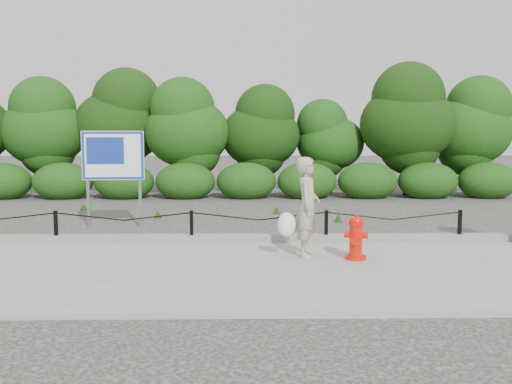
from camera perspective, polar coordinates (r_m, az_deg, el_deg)
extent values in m
plane|color=#2D2B28|center=(10.18, -6.77, -5.74)|extent=(90.00, 90.00, 0.00)
cube|color=gray|center=(8.23, -8.20, -8.29)|extent=(14.00, 4.00, 0.08)
cube|color=slate|center=(10.20, -6.75, -4.85)|extent=(14.00, 0.22, 0.14)
cube|color=black|center=(10.66, -20.31, -3.46)|extent=(0.06, 0.06, 0.60)
cube|color=black|center=(10.11, -6.80, -3.63)|extent=(0.06, 0.06, 0.60)
cube|color=black|center=(10.16, 7.40, -3.58)|extent=(0.06, 0.06, 0.60)
cube|color=black|center=(10.81, 20.65, -3.35)|extent=(0.06, 0.06, 0.60)
cylinder|color=black|center=(10.28, -13.77, -2.36)|extent=(2.50, 0.02, 0.02)
cylinder|color=black|center=(10.02, 0.32, -2.39)|extent=(2.50, 0.02, 0.02)
cylinder|color=black|center=(10.38, 14.26, -2.29)|extent=(2.50, 0.02, 0.02)
cylinder|color=black|center=(20.21, -21.32, 2.55)|extent=(0.18, 0.18, 1.98)
ellipsoid|color=#234D12|center=(20.18, -21.47, 6.48)|extent=(2.93, 2.53, 3.17)
cylinder|color=black|center=(19.86, -14.14, 2.96)|extent=(0.18, 0.18, 2.15)
ellipsoid|color=#234D12|center=(19.85, -14.25, 7.30)|extent=(3.18, 2.75, 3.43)
cylinder|color=black|center=(18.66, -7.19, 2.61)|extent=(0.18, 0.18, 1.95)
ellipsoid|color=#234D12|center=(18.63, -7.25, 6.81)|extent=(2.89, 2.50, 3.12)
cylinder|color=black|center=(18.95, 0.49, 2.57)|extent=(0.18, 0.18, 1.86)
ellipsoid|color=#234D12|center=(18.92, 0.49, 6.51)|extent=(2.75, 2.38, 2.97)
cylinder|color=black|center=(19.58, 7.79, 2.28)|extent=(0.18, 0.18, 1.63)
ellipsoid|color=#234D12|center=(19.54, 7.84, 5.62)|extent=(2.41, 2.08, 2.60)
cylinder|color=black|center=(19.33, 15.52, 2.93)|extent=(0.18, 0.18, 2.20)
ellipsoid|color=#234D12|center=(19.31, 15.65, 7.51)|extent=(3.26, 2.82, 3.53)
cylinder|color=black|center=(20.47, 21.39, 2.62)|extent=(0.18, 0.18, 2.00)
ellipsoid|color=#234D12|center=(20.45, 21.54, 6.54)|extent=(2.97, 2.57, 3.21)
cylinder|color=red|center=(8.91, 10.44, -6.78)|extent=(0.42, 0.42, 0.06)
cylinder|color=red|center=(8.85, 10.48, -5.00)|extent=(0.26, 0.26, 0.51)
cylinder|color=red|center=(8.80, 10.51, -3.26)|extent=(0.30, 0.30, 0.05)
ellipsoid|color=red|center=(8.80, 10.51, -3.08)|extent=(0.27, 0.27, 0.16)
cylinder|color=red|center=(8.79, 10.52, -2.50)|extent=(0.07, 0.07, 0.05)
cylinder|color=red|center=(8.85, 9.57, -4.43)|extent=(0.12, 0.13, 0.10)
cylinder|color=red|center=(8.83, 11.40, -4.49)|extent=(0.12, 0.13, 0.10)
cylinder|color=red|center=(8.70, 10.40, -5.00)|extent=(0.17, 0.15, 0.14)
cylinder|color=slate|center=(8.74, 10.45, -5.46)|extent=(0.01, 0.05, 0.11)
imported|color=#A09D89|center=(8.89, 5.43, -1.57)|extent=(0.52, 0.67, 1.63)
ellipsoid|color=white|center=(8.75, 3.24, -3.44)|extent=(0.29, 0.23, 0.39)
cube|color=slate|center=(12.54, -17.28, 1.22)|extent=(0.07, 0.07, 2.16)
cube|color=slate|center=(12.38, -12.13, 1.30)|extent=(0.07, 0.07, 2.16)
cube|color=white|center=(12.37, -14.82, 3.73)|extent=(1.35, 0.18, 1.08)
cube|color=navy|center=(12.34, -14.83, 3.73)|extent=(1.31, 0.14, 1.05)
cube|color=navy|center=(12.36, -15.60, 4.21)|extent=(0.80, 0.09, 0.59)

